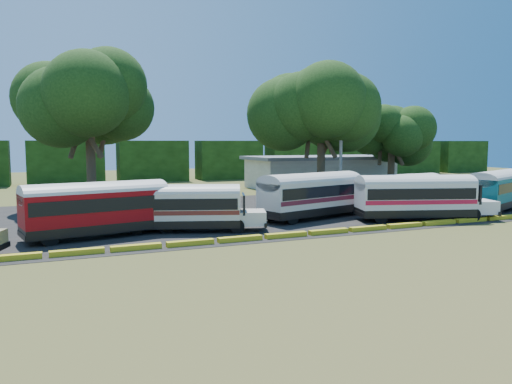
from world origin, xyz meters
name	(u,v)px	position (x,y,z in m)	size (l,w,h in m)	color
ground	(316,239)	(0.00, 0.00, 0.00)	(160.00, 160.00, 0.00)	#3D4D19
asphalt_strip	(254,212)	(1.00, 12.00, 0.01)	(64.00, 24.00, 0.02)	black
curb	(308,233)	(0.00, 1.00, 0.15)	(53.70, 0.45, 0.30)	gold
terminal_building	(321,171)	(18.00, 30.00, 2.03)	(19.00, 9.00, 4.00)	beige
treeline_backdrop	(153,161)	(0.00, 48.00, 3.00)	(130.00, 4.00, 6.00)	black
bus_red	(100,205)	(-11.83, 5.65, 1.95)	(10.64, 4.48, 3.40)	black
bus_cream_west	(184,205)	(-6.65, 5.48, 1.74)	(9.60, 5.24, 3.08)	black
bus_cream_east	(313,193)	(3.84, 7.05, 1.98)	(10.93, 5.47, 3.49)	black
bus_white_red	(418,195)	(10.42, 3.14, 1.92)	(10.61, 5.45, 3.39)	black
bus_white_blue	(405,189)	(14.26, 9.18, 1.70)	(9.33, 3.27, 3.00)	black
bus_teal	(499,187)	(20.72, 4.90, 1.96)	(10.53, 6.48, 3.41)	black
tree_west	(89,95)	(-11.06, 20.06, 9.85)	(9.95, 9.95, 13.56)	#3E321F
tree_center	(322,105)	(10.91, 17.95, 9.52)	(10.71, 10.71, 13.49)	#3E321F
tree_east	(392,130)	(22.50, 21.56, 7.19)	(7.49, 7.49, 10.00)	#3E321F
utility_pole	(341,161)	(11.32, 14.98, 4.02)	(1.60, 0.30, 7.81)	gray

